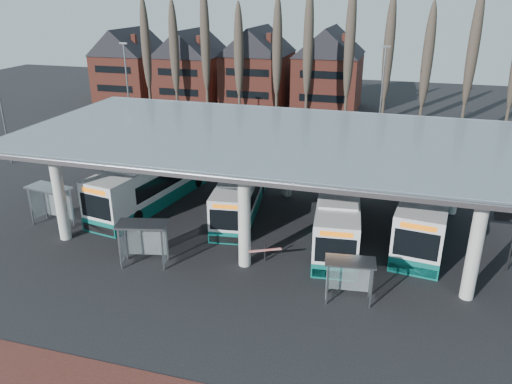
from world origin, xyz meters
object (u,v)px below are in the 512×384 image
(bus_3, at_px, (427,206))
(bus_2, at_px, (338,211))
(bus_0, at_px, (157,179))
(bus_1, at_px, (241,191))
(shelter_0, at_px, (51,197))
(shelter_2, at_px, (350,270))
(shelter_1, at_px, (143,234))

(bus_3, bearing_deg, bus_2, -152.40)
(bus_0, xyz_separation_m, bus_1, (6.60, 0.07, -0.26))
(shelter_0, bearing_deg, bus_3, 24.05)
(bus_1, relative_size, bus_3, 0.85)
(bus_1, distance_m, shelter_2, 12.73)
(bus_0, xyz_separation_m, bus_2, (13.73, -1.70, -0.13))
(shelter_0, height_order, shelter_1, shelter_0)
(bus_3, bearing_deg, shelter_1, -142.67)
(bus_1, distance_m, shelter_0, 12.84)
(shelter_0, bearing_deg, bus_0, 59.75)
(bus_2, bearing_deg, shelter_1, -150.85)
(bus_3, xyz_separation_m, shelter_0, (-24.08, -6.12, 0.32))
(bus_0, xyz_separation_m, bus_3, (19.25, 0.37, -0.00))
(bus_0, height_order, bus_1, bus_0)
(bus_0, bearing_deg, bus_1, 10.27)
(bus_3, height_order, shelter_0, bus_3)
(shelter_0, distance_m, shelter_2, 20.40)
(shelter_0, relative_size, shelter_1, 1.03)
(bus_0, bearing_deg, shelter_0, -120.41)
(bus_0, distance_m, bus_2, 13.84)
(shelter_1, bearing_deg, bus_0, 98.90)
(bus_3, xyz_separation_m, shelter_1, (-15.68, -9.17, 0.23))
(bus_1, distance_m, shelter_1, 9.39)
(bus_1, distance_m, bus_2, 7.34)
(bus_1, xyz_separation_m, bus_3, (12.65, 0.30, 0.25))
(bus_2, distance_m, shelter_1, 12.40)
(bus_2, bearing_deg, bus_0, 167.14)
(bus_3, distance_m, shelter_1, 18.17)
(shelter_0, bearing_deg, shelter_1, -10.19)
(bus_2, relative_size, shelter_0, 3.80)
(shelter_2, bearing_deg, bus_1, 126.01)
(bus_3, distance_m, shelter_0, 24.85)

